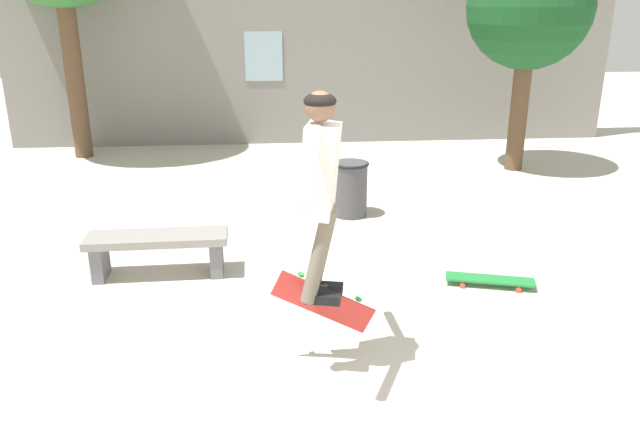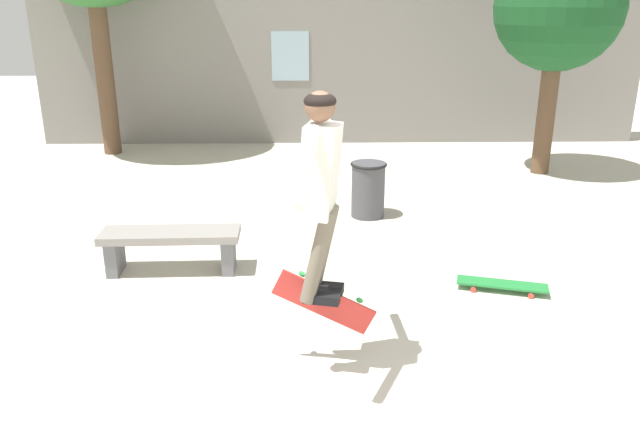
{
  "view_description": "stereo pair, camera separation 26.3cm",
  "coord_description": "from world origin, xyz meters",
  "px_view_note": "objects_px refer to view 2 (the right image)",
  "views": [
    {
      "loc": [
        -0.9,
        -3.16,
        2.71
      ],
      "look_at": [
        -0.55,
        0.97,
        1.27
      ],
      "focal_mm": 35.0,
      "sensor_mm": 36.0,
      "label": 1
    },
    {
      "loc": [
        -0.64,
        -3.18,
        2.71
      ],
      "look_at": [
        -0.55,
        0.97,
        1.27
      ],
      "focal_mm": 35.0,
      "sensor_mm": 36.0,
      "label": 2
    }
  ],
  "objects_px": {
    "park_bench": "(171,243)",
    "skater": "(320,180)",
    "skateboard_resting": "(502,284)",
    "trash_bin": "(368,188)",
    "skateboard_flipping": "(324,302)",
    "tree_right": "(559,9)"
  },
  "relations": [
    {
      "from": "park_bench",
      "to": "skater",
      "type": "height_order",
      "value": "skater"
    },
    {
      "from": "skateboard_resting",
      "to": "trash_bin",
      "type": "bearing_deg",
      "value": 132.2
    },
    {
      "from": "skater",
      "to": "skateboard_flipping",
      "type": "relative_size",
      "value": 1.9
    },
    {
      "from": "park_bench",
      "to": "skateboard_resting",
      "type": "height_order",
      "value": "park_bench"
    },
    {
      "from": "tree_right",
      "to": "skater",
      "type": "distance_m",
      "value": 6.8
    },
    {
      "from": "park_bench",
      "to": "trash_bin",
      "type": "height_order",
      "value": "trash_bin"
    },
    {
      "from": "trash_bin",
      "to": "skateboard_flipping",
      "type": "height_order",
      "value": "skateboard_flipping"
    },
    {
      "from": "skateboard_flipping",
      "to": "skateboard_resting",
      "type": "bearing_deg",
      "value": 39.14
    },
    {
      "from": "tree_right",
      "to": "trash_bin",
      "type": "xyz_separation_m",
      "value": [
        -3.01,
        -2.08,
        -2.16
      ]
    },
    {
      "from": "trash_bin",
      "to": "tree_right",
      "type": "bearing_deg",
      "value": 34.74
    },
    {
      "from": "trash_bin",
      "to": "skateboard_flipping",
      "type": "distance_m",
      "value": 3.51
    },
    {
      "from": "tree_right",
      "to": "skateboard_resting",
      "type": "distance_m",
      "value": 5.32
    },
    {
      "from": "tree_right",
      "to": "skateboard_flipping",
      "type": "xyz_separation_m",
      "value": [
        -3.66,
        -5.53,
        -2.02
      ]
    },
    {
      "from": "park_bench",
      "to": "skateboard_resting",
      "type": "relative_size",
      "value": 1.61
    },
    {
      "from": "park_bench",
      "to": "skateboard_flipping",
      "type": "xyz_separation_m",
      "value": [
        1.53,
        -1.76,
        0.21
      ]
    },
    {
      "from": "tree_right",
      "to": "park_bench",
      "type": "height_order",
      "value": "tree_right"
    },
    {
      "from": "park_bench",
      "to": "skateboard_flipping",
      "type": "bearing_deg",
      "value": -50.21
    },
    {
      "from": "trash_bin",
      "to": "skater",
      "type": "bearing_deg",
      "value": -101.07
    },
    {
      "from": "park_bench",
      "to": "skateboard_resting",
      "type": "bearing_deg",
      "value": -10.52
    },
    {
      "from": "skater",
      "to": "skateboard_flipping",
      "type": "xyz_separation_m",
      "value": [
        0.03,
        0.08,
        -0.99
      ]
    },
    {
      "from": "skateboard_flipping",
      "to": "skateboard_resting",
      "type": "height_order",
      "value": "skateboard_flipping"
    },
    {
      "from": "tree_right",
      "to": "park_bench",
      "type": "xyz_separation_m",
      "value": [
        -5.2,
        -3.77,
        -2.22
      ]
    }
  ]
}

